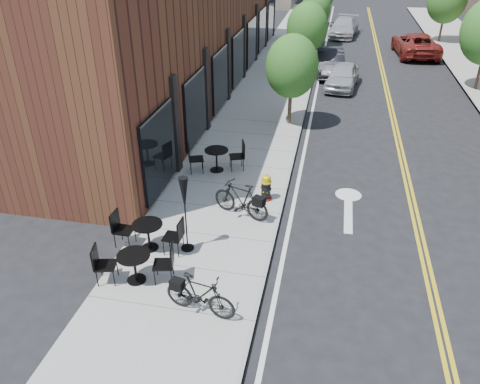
# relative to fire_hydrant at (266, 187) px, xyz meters

# --- Properties ---
(ground) EXTENTS (120.00, 120.00, 0.00)m
(ground) POSITION_rel_fire_hydrant_xyz_m (0.59, -2.28, -0.54)
(ground) COLOR black
(ground) RESTS_ON ground
(sidewalk_near) EXTENTS (4.00, 70.00, 0.12)m
(sidewalk_near) POSITION_rel_fire_hydrant_xyz_m (-1.41, 7.72, -0.48)
(sidewalk_near) COLOR #9E9B93
(sidewalk_near) RESTS_ON ground
(building_near) EXTENTS (5.00, 28.00, 7.00)m
(building_near) POSITION_rel_fire_hydrant_xyz_m (-5.91, 11.72, 2.96)
(building_near) COLOR #4D2419
(building_near) RESTS_ON ground
(tree_near_a) EXTENTS (2.20, 2.20, 3.81)m
(tree_near_a) POSITION_rel_fire_hydrant_xyz_m (-0.01, 6.72, 2.07)
(tree_near_a) COLOR #382B1E
(tree_near_a) RESTS_ON sidewalk_near
(tree_near_b) EXTENTS (2.30, 2.30, 3.98)m
(tree_near_b) POSITION_rel_fire_hydrant_xyz_m (-0.01, 14.72, 2.18)
(tree_near_b) COLOR #382B1E
(tree_near_b) RESTS_ON sidewalk_near
(tree_near_c) EXTENTS (2.10, 2.10, 3.67)m
(tree_near_c) POSITION_rel_fire_hydrant_xyz_m (-0.01, 22.72, 1.99)
(tree_near_c) COLOR #382B1E
(tree_near_c) RESTS_ON sidewalk_near
(fire_hydrant) EXTENTS (0.49, 0.49, 0.88)m
(fire_hydrant) POSITION_rel_fire_hydrant_xyz_m (0.00, 0.00, 0.00)
(fire_hydrant) COLOR maroon
(fire_hydrant) RESTS_ON sidewalk_near
(bicycle_left) EXTENTS (1.91, 1.14, 1.11)m
(bicycle_left) POSITION_rel_fire_hydrant_xyz_m (-0.58, -1.11, 0.14)
(bicycle_left) COLOR black
(bicycle_left) RESTS_ON sidewalk_near
(bicycle_right) EXTENTS (1.75, 0.79, 1.02)m
(bicycle_right) POSITION_rel_fire_hydrant_xyz_m (-0.66, -5.25, 0.09)
(bicycle_right) COLOR black
(bicycle_right) RESTS_ON sidewalk_near
(bistro_set_a) EXTENTS (1.90, 0.96, 1.00)m
(bistro_set_a) POSITION_rel_fire_hydrant_xyz_m (-2.50, -4.52, 0.09)
(bistro_set_a) COLOR black
(bistro_set_a) RESTS_ON sidewalk_near
(bistro_set_b) EXTENTS (1.87, 0.83, 1.01)m
(bistro_set_b) POSITION_rel_fire_hydrant_xyz_m (-2.66, -3.21, 0.09)
(bistro_set_b) COLOR black
(bistro_set_b) RESTS_ON sidewalk_near
(bistro_set_c) EXTENTS (1.97, 1.10, 1.04)m
(bistro_set_c) POSITION_rel_fire_hydrant_xyz_m (-2.01, 1.64, 0.11)
(bistro_set_c) COLOR black
(bistro_set_c) RESTS_ON sidewalk_near
(patio_umbrella) EXTENTS (0.35, 0.35, 2.16)m
(patio_umbrella) POSITION_rel_fire_hydrant_xyz_m (-1.66, -3.02, 1.13)
(patio_umbrella) COLOR black
(patio_umbrella) RESTS_ON sidewalk_near
(parked_car_a) EXTENTS (2.02, 3.98, 1.30)m
(parked_car_a) POSITION_rel_fire_hydrant_xyz_m (2.19, 12.82, 0.11)
(parked_car_a) COLOR #A5A9AE
(parked_car_a) RESTS_ON ground
(parked_car_b) EXTENTS (2.07, 4.57, 1.46)m
(parked_car_b) POSITION_rel_fire_hydrant_xyz_m (1.39, 15.40, 0.19)
(parked_car_b) COLOR black
(parked_car_b) RESTS_ON ground
(parked_car_c) EXTENTS (2.56, 5.05, 1.40)m
(parked_car_c) POSITION_rel_fire_hydrant_xyz_m (2.10, 26.70, 0.16)
(parked_car_c) COLOR #A4A3A8
(parked_car_c) RESTS_ON ground
(parked_car_far) EXTENTS (2.94, 5.62, 1.51)m
(parked_car_far) POSITION_rel_fire_hydrant_xyz_m (6.89, 21.19, 0.22)
(parked_car_far) COLOR maroon
(parked_car_far) RESTS_ON ground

